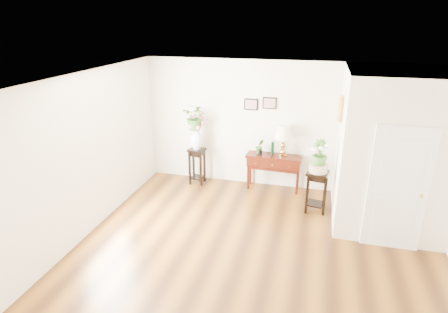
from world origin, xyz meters
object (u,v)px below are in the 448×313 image
(table_lamp, at_px, (283,141))
(plant_stand_a, at_px, (197,166))
(console_table, at_px, (273,172))
(plant_stand_b, at_px, (316,191))

(table_lamp, relative_size, plant_stand_a, 0.82)
(plant_stand_a, bearing_deg, console_table, 3.72)
(plant_stand_a, relative_size, plant_stand_b, 1.01)
(console_table, relative_size, table_lamp, 1.74)
(table_lamp, height_order, plant_stand_b, table_lamp)
(table_lamp, height_order, plant_stand_a, table_lamp)
(table_lamp, xyz_separation_m, plant_stand_a, (-1.91, -0.11, -0.73))
(plant_stand_a, distance_m, plant_stand_b, 2.76)
(console_table, bearing_deg, table_lamp, 2.84)
(plant_stand_a, height_order, plant_stand_b, plant_stand_a)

